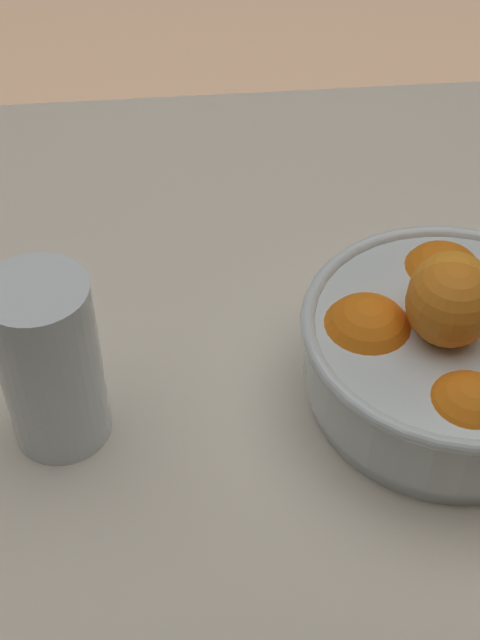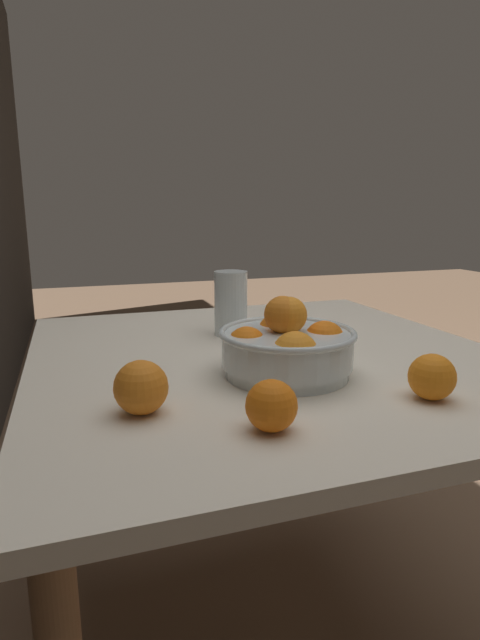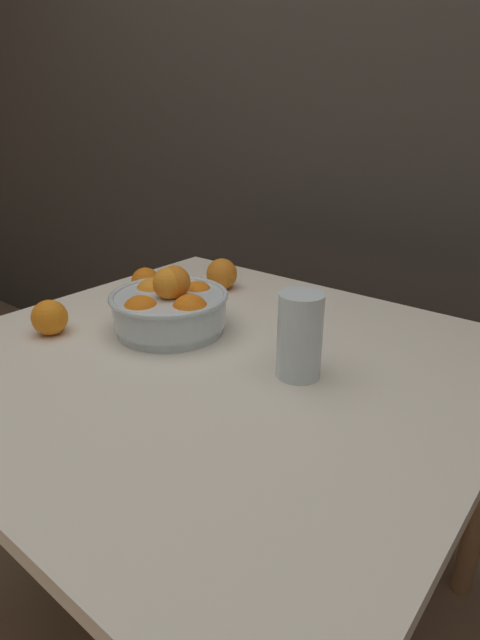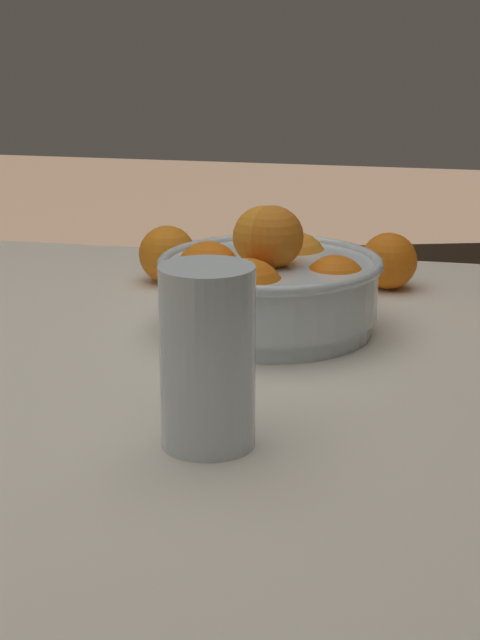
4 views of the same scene
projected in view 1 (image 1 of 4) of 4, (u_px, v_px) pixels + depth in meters
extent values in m
cube|color=beige|center=(270.00, 397.00, 0.79)|extent=(1.04, 0.99, 0.03)
cylinder|color=silver|center=(444.00, 386.00, 0.76)|extent=(0.23, 0.23, 0.02)
cylinder|color=silver|center=(452.00, 353.00, 0.74)|extent=(0.24, 0.24, 0.06)
torus|color=silver|center=(458.00, 327.00, 0.72)|extent=(0.25, 0.25, 0.01)
sphere|color=orange|center=(365.00, 341.00, 0.73)|extent=(0.08, 0.08, 0.08)
sphere|color=orange|center=(464.00, 419.00, 0.68)|extent=(0.08, 0.08, 0.08)
sphere|color=orange|center=(439.00, 285.00, 0.78)|extent=(0.08, 0.08, 0.08)
sphere|color=orange|center=(451.00, 303.00, 0.69)|extent=(0.07, 0.07, 0.07)
sphere|color=orange|center=(451.00, 294.00, 0.70)|extent=(0.07, 0.07, 0.07)
cylinder|color=#F4A314|center=(53.00, 375.00, 0.70)|extent=(0.07, 0.07, 0.13)
cylinder|color=silver|center=(50.00, 363.00, 0.69)|extent=(0.08, 0.08, 0.16)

